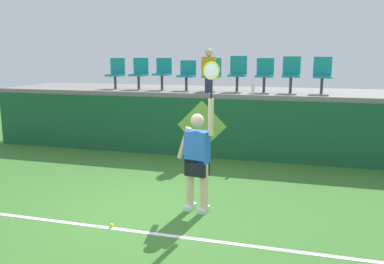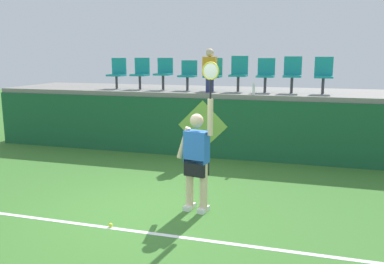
{
  "view_description": "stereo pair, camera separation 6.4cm",
  "coord_description": "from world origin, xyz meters",
  "px_view_note": "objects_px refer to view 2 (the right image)",
  "views": [
    {
      "loc": [
        2.4,
        -5.82,
        2.55
      ],
      "look_at": [
        0.39,
        1.32,
        1.12
      ],
      "focal_mm": 37.33,
      "sensor_mm": 36.0,
      "label": 1
    },
    {
      "loc": [
        2.46,
        -5.8,
        2.55
      ],
      "look_at": [
        0.39,
        1.32,
        1.12
      ],
      "focal_mm": 37.33,
      "sensor_mm": 36.0,
      "label": 2
    }
  ],
  "objects_px": {
    "stadium_chair_1": "(141,72)",
    "tennis_player": "(197,157)",
    "stadium_chair_8": "(324,73)",
    "tennis_ball": "(111,225)",
    "stadium_chair_5": "(239,72)",
    "spectator_0": "(210,69)",
    "water_bottle": "(254,89)",
    "stadium_chair_4": "(213,73)",
    "stadium_chair_3": "(188,74)",
    "stadium_chair_7": "(292,73)",
    "stadium_chair_6": "(266,73)",
    "stadium_chair_2": "(164,72)",
    "stadium_chair_0": "(118,72)"
  },
  "relations": [
    {
      "from": "stadium_chair_1",
      "to": "tennis_player",
      "type": "bearing_deg",
      "value": -56.82
    },
    {
      "from": "tennis_player",
      "to": "stadium_chair_8",
      "type": "distance_m",
      "value": 4.93
    },
    {
      "from": "stadium_chair_1",
      "to": "tennis_ball",
      "type": "bearing_deg",
      "value": -71.69
    },
    {
      "from": "stadium_chair_1",
      "to": "stadium_chair_5",
      "type": "distance_m",
      "value": 2.76
    },
    {
      "from": "spectator_0",
      "to": "stadium_chair_1",
      "type": "bearing_deg",
      "value": 169.1
    },
    {
      "from": "water_bottle",
      "to": "stadium_chair_1",
      "type": "distance_m",
      "value": 3.36
    },
    {
      "from": "tennis_player",
      "to": "stadium_chair_8",
      "type": "xyz_separation_m",
      "value": [
        2.02,
        4.34,
        1.19
      ]
    },
    {
      "from": "stadium_chair_1",
      "to": "stadium_chair_4",
      "type": "relative_size",
      "value": 1.0
    },
    {
      "from": "stadium_chair_5",
      "to": "stadium_chair_3",
      "type": "bearing_deg",
      "value": -179.64
    },
    {
      "from": "tennis_ball",
      "to": "stadium_chair_5",
      "type": "bearing_deg",
      "value": 79.44
    },
    {
      "from": "tennis_player",
      "to": "stadium_chair_7",
      "type": "xyz_separation_m",
      "value": [
        1.28,
        4.34,
        1.2
      ]
    },
    {
      "from": "tennis_ball",
      "to": "tennis_player",
      "type": "bearing_deg",
      "value": 43.0
    },
    {
      "from": "water_bottle",
      "to": "stadium_chair_4",
      "type": "relative_size",
      "value": 0.32
    },
    {
      "from": "stadium_chair_5",
      "to": "stadium_chair_1",
      "type": "bearing_deg",
      "value": -179.95
    },
    {
      "from": "stadium_chair_4",
      "to": "stadium_chair_5",
      "type": "height_order",
      "value": "stadium_chair_5"
    },
    {
      "from": "stadium_chair_6",
      "to": "stadium_chair_8",
      "type": "distance_m",
      "value": 1.41
    },
    {
      "from": "water_bottle",
      "to": "stadium_chair_6",
      "type": "height_order",
      "value": "stadium_chair_6"
    },
    {
      "from": "stadium_chair_6",
      "to": "tennis_ball",
      "type": "bearing_deg",
      "value": -107.56
    },
    {
      "from": "stadium_chair_7",
      "to": "spectator_0",
      "type": "xyz_separation_m",
      "value": [
        -2.04,
        -0.4,
        0.07
      ]
    },
    {
      "from": "stadium_chair_2",
      "to": "stadium_chair_8",
      "type": "height_order",
      "value": "stadium_chair_8"
    },
    {
      "from": "stadium_chair_2",
      "to": "stadium_chair_6",
      "type": "bearing_deg",
      "value": 0.04
    },
    {
      "from": "tennis_player",
      "to": "stadium_chair_7",
      "type": "distance_m",
      "value": 4.68
    },
    {
      "from": "stadium_chair_4",
      "to": "stadium_chair_7",
      "type": "relative_size",
      "value": 0.95
    },
    {
      "from": "stadium_chair_3",
      "to": "stadium_chair_8",
      "type": "height_order",
      "value": "stadium_chair_8"
    },
    {
      "from": "stadium_chair_5",
      "to": "stadium_chair_4",
      "type": "bearing_deg",
      "value": -179.9
    },
    {
      "from": "stadium_chair_1",
      "to": "water_bottle",
      "type": "bearing_deg",
      "value": -12.96
    },
    {
      "from": "stadium_chair_5",
      "to": "stadium_chair_7",
      "type": "distance_m",
      "value": 1.35
    },
    {
      "from": "tennis_ball",
      "to": "stadium_chair_2",
      "type": "bearing_deg",
      "value": 101.41
    },
    {
      "from": "stadium_chair_3",
      "to": "water_bottle",
      "type": "bearing_deg",
      "value": -21.65
    },
    {
      "from": "tennis_ball",
      "to": "stadium_chair_7",
      "type": "bearing_deg",
      "value": 66.25
    },
    {
      "from": "stadium_chair_2",
      "to": "spectator_0",
      "type": "bearing_deg",
      "value": -15.93
    },
    {
      "from": "stadium_chair_7",
      "to": "stadium_chair_2",
      "type": "bearing_deg",
      "value": -179.92
    },
    {
      "from": "tennis_ball",
      "to": "stadium_chair_7",
      "type": "distance_m",
      "value": 6.19
    },
    {
      "from": "stadium_chair_0",
      "to": "stadium_chair_7",
      "type": "relative_size",
      "value": 0.95
    },
    {
      "from": "tennis_ball",
      "to": "stadium_chair_2",
      "type": "height_order",
      "value": "stadium_chair_2"
    },
    {
      "from": "tennis_player",
      "to": "stadium_chair_4",
      "type": "xyz_separation_m",
      "value": [
        -0.76,
        4.34,
        1.16
      ]
    },
    {
      "from": "stadium_chair_7",
      "to": "stadium_chair_8",
      "type": "height_order",
      "value": "stadium_chair_7"
    },
    {
      "from": "stadium_chair_2",
      "to": "spectator_0",
      "type": "height_order",
      "value": "spectator_0"
    },
    {
      "from": "stadium_chair_4",
      "to": "stadium_chair_7",
      "type": "distance_m",
      "value": 2.04
    },
    {
      "from": "stadium_chair_2",
      "to": "stadium_chair_7",
      "type": "relative_size",
      "value": 0.95
    },
    {
      "from": "stadium_chair_4",
      "to": "stadium_chair_7",
      "type": "xyz_separation_m",
      "value": [
        2.04,
        -0.0,
        0.03
      ]
    },
    {
      "from": "stadium_chair_7",
      "to": "stadium_chair_6",
      "type": "bearing_deg",
      "value": -179.73
    },
    {
      "from": "stadium_chair_0",
      "to": "stadium_chair_6",
      "type": "relative_size",
      "value": 0.99
    },
    {
      "from": "stadium_chair_5",
      "to": "stadium_chair_6",
      "type": "relative_size",
      "value": 1.06
    },
    {
      "from": "stadium_chair_0",
      "to": "stadium_chair_5",
      "type": "distance_m",
      "value": 3.48
    },
    {
      "from": "stadium_chair_1",
      "to": "stadium_chair_2",
      "type": "bearing_deg",
      "value": -0.32
    },
    {
      "from": "stadium_chair_0",
      "to": "stadium_chair_3",
      "type": "bearing_deg",
      "value": -0.2
    },
    {
      "from": "stadium_chair_5",
      "to": "spectator_0",
      "type": "relative_size",
      "value": 0.83
    },
    {
      "from": "stadium_chair_2",
      "to": "spectator_0",
      "type": "relative_size",
      "value": 0.78
    },
    {
      "from": "tennis_player",
      "to": "stadium_chair_5",
      "type": "xyz_separation_m",
      "value": [
        -0.08,
        4.34,
        1.2
      ]
    }
  ]
}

